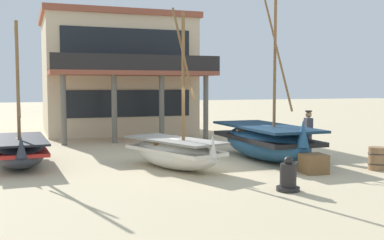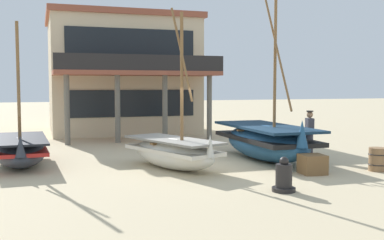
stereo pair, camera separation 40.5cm
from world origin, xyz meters
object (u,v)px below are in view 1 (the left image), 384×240
capstan_winch (288,177)px  harbor_building_main (116,74)px  fisherman_by_hull (308,135)px  cargo_crate (314,164)px  fishing_boat_near_left (174,152)px  wooden_barrel (377,159)px  fishing_boat_far_right (19,150)px  fishing_boat_centre_large (265,140)px

capstan_winch → harbor_building_main: size_ratio=0.09×
fisherman_by_hull → cargo_crate: bearing=-120.7°
fishing_boat_near_left → fisherman_by_hull: size_ratio=2.91×
capstan_winch → cargo_crate: capstan_winch is taller
wooden_barrel → fisherman_by_hull: bearing=103.5°
wooden_barrel → cargo_crate: (-2.12, 0.20, -0.07)m
fishing_boat_far_right → wooden_barrel: bearing=-23.3°
fisherman_by_hull → fishing_boat_far_right: bearing=169.9°
cargo_crate → harbor_building_main: bearing=102.1°
fishing_boat_near_left → cargo_crate: bearing=-30.1°
fishing_boat_far_right → fisherman_by_hull: size_ratio=2.68×
fishing_boat_far_right → capstan_winch: size_ratio=5.32×
fishing_boat_near_left → cargo_crate: size_ratio=7.23×
fishing_boat_centre_large → fishing_boat_far_right: bearing=169.7°
fishing_boat_centre_large → wooden_barrel: fishing_boat_centre_large is taller
fishing_boat_centre_large → harbor_building_main: bearing=104.5°
fishing_boat_far_right → fishing_boat_centre_large: bearing=-10.3°
fishing_boat_near_left → harbor_building_main: size_ratio=0.54×
fisherman_by_hull → wooden_barrel: 2.81m
fishing_boat_far_right → harbor_building_main: size_ratio=0.50×
fishing_boat_centre_large → wooden_barrel: (2.21, -2.95, -0.31)m
fishing_boat_centre_large → fisherman_by_hull: fishing_boat_centre_large is taller
wooden_barrel → cargo_crate: wooden_barrel is taller
fishing_boat_near_left → capstan_winch: fishing_boat_near_left is taller
fisherman_by_hull → harbor_building_main: size_ratio=0.18×
cargo_crate → fishing_boat_near_left: bearing=149.9°
cargo_crate → wooden_barrel: bearing=-5.5°
harbor_building_main → cargo_crate: bearing=-77.9°
wooden_barrel → harbor_building_main: (-5.21, 14.57, 2.83)m
fisherman_by_hull → cargo_crate: fisherman_by_hull is taller
capstan_winch → cargo_crate: size_ratio=1.25×
fishing_boat_centre_large → fisherman_by_hull: (1.57, -0.25, 0.17)m
fishing_boat_near_left → cargo_crate: fishing_boat_near_left is taller
wooden_barrel → fishing_boat_centre_large: bearing=126.9°
fishing_boat_centre_large → fisherman_by_hull: size_ratio=3.71×
harbor_building_main → fishing_boat_near_left: bearing=-92.4°
wooden_barrel → fishing_boat_near_left: bearing=158.2°
fishing_boat_near_left → fisherman_by_hull: 5.10m
fishing_boat_centre_large → cargo_crate: size_ratio=9.23×
cargo_crate → fisherman_by_hull: bearing=59.3°
fishing_boat_near_left → fishing_boat_centre_large: 3.57m
fishing_boat_centre_large → cargo_crate: bearing=-88.2°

